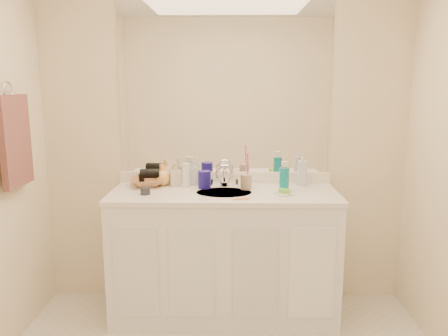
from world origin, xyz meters
The scene contains 24 objects.
wall_back centered at (0.00, 1.30, 1.20)m, with size 2.60×0.02×2.40m, color #FAE8C4.
vanity_cabinet centered at (0.00, 1.02, 0.42)m, with size 1.50×0.55×0.85m, color white.
countertop centered at (0.00, 1.02, 0.86)m, with size 1.52×0.57×0.03m, color white.
backsplash centered at (0.00, 1.29, 0.92)m, with size 1.52×0.03×0.08m, color white.
sink_basin centered at (0.00, 1.00, 0.87)m, with size 0.37×0.37×0.02m, color beige.
faucet centered at (0.00, 1.18, 0.94)m, with size 0.02×0.02×0.11m, color silver.
mirror centered at (0.00, 1.29, 1.56)m, with size 1.48×0.01×1.20m, color white.
blue_mug centered at (-0.14, 1.12, 0.94)m, with size 0.09×0.09×0.12m, color navy.
tan_cup centered at (0.15, 1.09, 0.93)m, with size 0.08×0.08×0.10m, color tan.
toothbrush centered at (0.16, 1.09, 1.03)m, with size 0.01×0.01×0.20m, color #EF3F8E.
mouthwash_bottle centered at (0.41, 1.08, 0.96)m, with size 0.06×0.06×0.15m, color #0B838F.
clear_pump_bottle centered at (0.54, 1.20, 0.97)m, with size 0.07×0.07×0.18m, color silver.
soap_dish centered at (0.39, 0.94, 0.89)m, with size 0.11×0.09×0.01m, color white.
green_soap centered at (0.39, 0.94, 0.90)m, with size 0.07×0.05×0.03m, color #78CE32.
orange_comb centered at (0.11, 0.82, 0.88)m, with size 0.10×0.02×0.00m, color orange.
dark_jar centered at (-0.51, 0.94, 0.90)m, with size 0.06×0.06×0.04m, color #26252A.
extra_white_bottle centered at (-0.27, 1.15, 0.96)m, with size 0.05×0.05×0.17m, color white.
soap_bottle_white centered at (-0.21, 1.22, 0.97)m, with size 0.07×0.07×0.17m, color silver.
soap_bottle_cream centered at (-0.35, 1.20, 0.96)m, with size 0.07×0.07×0.16m, color beige.
soap_bottle_yellow centered at (-0.44, 1.21, 0.96)m, with size 0.12×0.12×0.15m, color #FEBE62.
wicker_basket centered at (-0.54, 1.17, 0.91)m, with size 0.23×0.23×0.06m, color #A16741.
hair_dryer centered at (-0.52, 1.17, 0.97)m, with size 0.07×0.07×0.13m, color black.
towel_ring centered at (-1.27, 0.77, 1.55)m, with size 0.11×0.11×0.01m, color silver.
hand_towel centered at (-1.25, 0.77, 1.25)m, with size 0.04×0.32×0.55m, color #56312E.
Camera 1 is at (0.04, -1.81, 1.59)m, focal length 35.00 mm.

